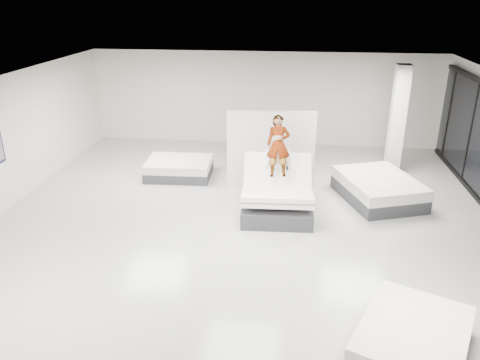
{
  "coord_description": "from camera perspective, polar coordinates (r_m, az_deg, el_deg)",
  "views": [
    {
      "loc": [
        1.04,
        -9.05,
        5.08
      ],
      "look_at": [
        -0.14,
        0.93,
        1.0
      ],
      "focal_mm": 35.0,
      "sensor_mm": 36.0,
      "label": 1
    }
  ],
  "objects": [
    {
      "name": "room",
      "position": [
        9.75,
        0.19,
        1.19
      ],
      "size": [
        14.0,
        14.04,
        3.2
      ],
      "color": "beige",
      "rests_on": "ground"
    },
    {
      "name": "hero_bed",
      "position": [
        11.47,
        4.53,
        -1.9
      ],
      "size": [
        1.77,
        2.29,
        1.43
      ],
      "color": "#35353A",
      "rests_on": "floor"
    },
    {
      "name": "person",
      "position": [
        11.45,
        4.66,
        2.92
      ],
      "size": [
        0.64,
        1.5,
        1.25
      ],
      "primitive_type": "imported",
      "rotation": [
        0.92,
        0.0,
        0.05
      ],
      "color": "slate",
      "rests_on": "hero_bed"
    },
    {
      "name": "remote",
      "position": [
        11.18,
        5.76,
        1.47
      ],
      "size": [
        0.06,
        0.14,
        0.08
      ],
      "primitive_type": "cube",
      "rotation": [
        0.35,
        0.0,
        0.05
      ],
      "color": "black",
      "rests_on": "person"
    },
    {
      "name": "divider_panel",
      "position": [
        12.68,
        3.77,
        3.65
      ],
      "size": [
        2.37,
        0.22,
        2.15
      ],
      "primitive_type": "cube",
      "rotation": [
        0.0,
        0.0,
        0.05
      ],
      "color": "white",
      "rests_on": "floor"
    },
    {
      "name": "flat_bed_right_far",
      "position": [
        12.66,
        16.5,
        -1.01
      ],
      "size": [
        2.34,
        2.67,
        0.62
      ],
      "color": "#35353A",
      "rests_on": "floor"
    },
    {
      "name": "flat_bed_right_near",
      "position": [
        7.75,
        20.28,
        -17.95
      ],
      "size": [
        2.11,
        2.35,
        0.53
      ],
      "color": "#35353A",
      "rests_on": "floor"
    },
    {
      "name": "flat_bed_left_far",
      "position": [
        13.81,
        -7.43,
        1.44
      ],
      "size": [
        1.9,
        1.46,
        0.51
      ],
      "color": "#35353A",
      "rests_on": "floor"
    },
    {
      "name": "column",
      "position": [
        14.3,
        18.62,
        6.85
      ],
      "size": [
        0.4,
        0.4,
        3.2
      ],
      "primitive_type": "cube",
      "color": "silver",
      "rests_on": "floor"
    }
  ]
}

